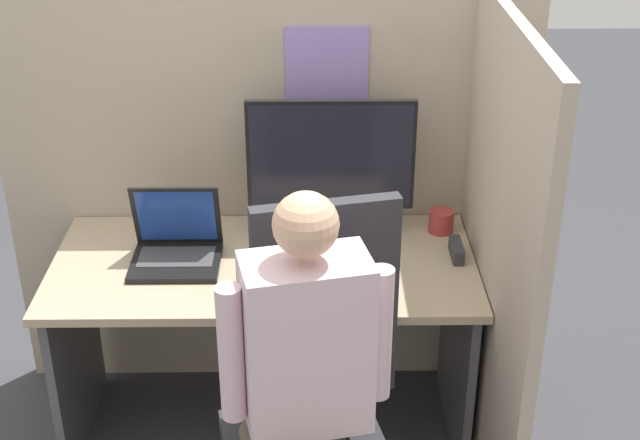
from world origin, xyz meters
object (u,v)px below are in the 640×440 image
Objects in this scene: stapler at (456,250)px; coffee_mug at (441,221)px; laptop at (176,247)px; monitor at (331,161)px; person at (303,385)px; paper_box at (330,229)px; office_chair at (316,398)px; carrot_toy at (235,296)px.

stapler is 1.48× the size of coffee_mug.
laptop is 2.26× the size of stapler.
monitor is 0.95m from person.
paper_box is 0.52× the size of monitor.
stapler reaches higher than paper_box.
office_chair is at bearing -50.07° from laptop.
monitor is 1.95× the size of laptop.
coffee_mug is (0.71, 0.46, 0.02)m from carrot_toy.
monitor is at bearing 54.58° from carrot_toy.
laptop is at bearing -161.70° from paper_box.
person reaches higher than office_chair.
monitor is 4.90× the size of carrot_toy.
person is (-0.04, -0.17, 0.17)m from office_chair.
stapler is at bearing -20.71° from monitor.
coffee_mug is at bearing 33.02° from carrot_toy.
person reaches higher than monitor.
person is at bearing -125.25° from stapler.
carrot_toy is (-0.31, -0.44, -0.01)m from paper_box.
person is (-0.09, -0.91, -0.26)m from monitor.
office_chair reaches higher than stapler.
coffee_mug is (-0.03, 0.19, 0.01)m from stapler.
monitor reaches higher than paper_box.
coffee_mug is (0.50, 0.93, 0.01)m from person.
carrot_toy is 0.85m from coffee_mug.
coffee_mug is (0.93, 0.20, -0.01)m from laptop.
coffee_mug is at bearing 59.01° from office_chair.
carrot_toy is (-0.31, -0.44, -0.27)m from monitor.
stapler is at bearing 54.75° from person.
person reaches higher than carrot_toy.
office_chair is at bearing -50.15° from carrot_toy.
carrot_toy is at bearing -146.98° from coffee_mug.
carrot_toy is at bearing -125.42° from monitor.
paper_box is 1.01× the size of laptop.
laptop reaches higher than coffee_mug.
monitor reaches higher than stapler.
laptop is 3.36× the size of coffee_mug.
monitor is at bearing -176.33° from coffee_mug.
laptop is (-0.53, -0.18, 0.03)m from paper_box.
coffee_mug reaches higher than stapler.
laptop is 0.96m from stapler.
paper_box is 0.54m from carrot_toy.
person is at bearing -118.04° from coffee_mug.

